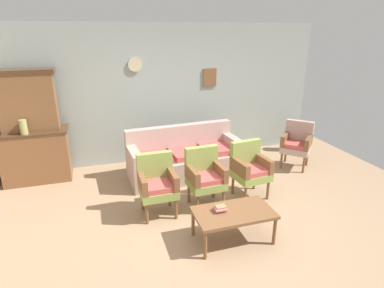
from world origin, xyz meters
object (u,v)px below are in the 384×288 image
(wingback_chair_by_fireplace, at_px, (297,142))
(book_stack_on_table, at_px, (220,209))
(armchair_near_couch_end, at_px, (157,182))
(floor_vase_by_wall, at_px, (298,136))
(vase_on_cabinet, at_px, (23,127))
(coffee_table, at_px, (234,214))
(floral_couch, at_px, (185,159))
(armchair_near_cabinet, at_px, (250,167))
(side_cabinet, at_px, (36,156))
(armchair_by_doorway, at_px, (205,175))

(wingback_chair_by_fireplace, xyz_separation_m, book_stack_on_table, (-2.31, -1.73, -0.04))
(armchair_near_couch_end, distance_m, floor_vase_by_wall, 3.85)
(vase_on_cabinet, bearing_deg, book_stack_on_table, -43.44)
(coffee_table, bearing_deg, wingback_chair_by_fireplace, 39.83)
(floral_couch, height_order, floor_vase_by_wall, floral_couch)
(book_stack_on_table, distance_m, floor_vase_by_wall, 3.79)
(floral_couch, distance_m, armchair_near_cabinet, 1.31)
(floral_couch, bearing_deg, armchair_near_cabinet, -52.85)
(side_cabinet, distance_m, armchair_near_cabinet, 3.73)
(floral_couch, distance_m, book_stack_on_table, 1.99)
(armchair_near_couch_end, bearing_deg, wingback_chair_by_fireplace, 16.53)
(vase_on_cabinet, height_order, armchair_near_couch_end, vase_on_cabinet)
(vase_on_cabinet, relative_size, floral_couch, 0.12)
(armchair_near_couch_end, bearing_deg, side_cabinet, 136.75)
(vase_on_cabinet, xyz_separation_m, coffee_table, (2.70, -2.46, -0.68))
(book_stack_on_table, bearing_deg, armchair_by_doorway, 82.74)
(armchair_near_cabinet, height_order, coffee_table, armchair_near_cabinet)
(armchair_by_doorway, distance_m, wingback_chair_by_fireplace, 2.35)
(armchair_by_doorway, xyz_separation_m, armchair_near_cabinet, (0.78, 0.05, 0.00))
(vase_on_cabinet, xyz_separation_m, floor_vase_by_wall, (5.40, 0.08, -0.71))
(vase_on_cabinet, distance_m, armchair_near_couch_end, 2.52)
(armchair_near_couch_end, xyz_separation_m, wingback_chair_by_fireplace, (2.93, 0.87, 0.00))
(side_cabinet, distance_m, book_stack_on_table, 3.56)
(coffee_table, height_order, book_stack_on_table, book_stack_on_table)
(wingback_chair_by_fireplace, height_order, floor_vase_by_wall, wingback_chair_by_fireplace)
(vase_on_cabinet, relative_size, wingback_chair_by_fireplace, 0.28)
(side_cabinet, xyz_separation_m, vase_on_cabinet, (-0.08, -0.18, 0.59))
(armchair_by_doorway, xyz_separation_m, wingback_chair_by_fireplace, (2.20, 0.84, 0.00))
(vase_on_cabinet, height_order, armchair_near_cabinet, vase_on_cabinet)
(floor_vase_by_wall, bearing_deg, armchair_near_couch_end, -155.11)
(floral_couch, height_order, armchair_near_couch_end, same)
(side_cabinet, height_order, book_stack_on_table, side_cabinet)
(side_cabinet, height_order, armchair_by_doorway, side_cabinet)
(armchair_by_doorway, relative_size, coffee_table, 0.90)
(armchair_near_couch_end, bearing_deg, floor_vase_by_wall, 24.89)
(floral_couch, xyz_separation_m, armchair_near_couch_end, (-0.73, -1.12, 0.17))
(floral_couch, distance_m, floor_vase_by_wall, 2.81)
(vase_on_cabinet, bearing_deg, armchair_near_cabinet, -23.04)
(vase_on_cabinet, relative_size, book_stack_on_table, 1.64)
(vase_on_cabinet, bearing_deg, wingback_chair_by_fireplace, -7.86)
(floor_vase_by_wall, bearing_deg, coffee_table, -136.81)
(floral_couch, xyz_separation_m, armchair_by_doorway, (0.01, -1.09, 0.17))
(armchair_near_couch_end, height_order, coffee_table, armchair_near_couch_end)
(side_cabinet, height_order, coffee_table, side_cabinet)
(side_cabinet, distance_m, armchair_near_couch_end, 2.51)
(side_cabinet, distance_m, vase_on_cabinet, 0.62)
(wingback_chair_by_fireplace, relative_size, book_stack_on_table, 5.92)
(armchair_near_couch_end, height_order, book_stack_on_table, armchair_near_couch_end)
(wingback_chair_by_fireplace, distance_m, coffee_table, 2.80)
(floral_couch, xyz_separation_m, floor_vase_by_wall, (2.76, 0.50, 0.02))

